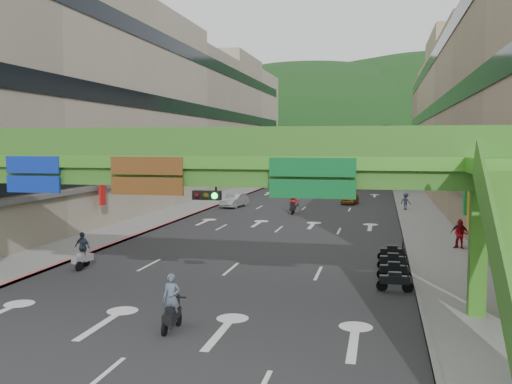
{
  "coord_description": "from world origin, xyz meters",
  "views": [
    {
      "loc": [
        7.49,
        -15.93,
        6.48
      ],
      "look_at": [
        0.0,
        18.0,
        3.5
      ],
      "focal_mm": 40.0,
      "sensor_mm": 36.0,
      "label": 1
    }
  ],
  "objects": [
    {
      "name": "hill_left",
      "position": [
        -15.0,
        160.0,
        0.0
      ],
      "size": [
        168.0,
        140.0,
        112.0
      ],
      "primitive_type": "ellipsoid",
      "color": "#1C4419",
      "rests_on": "ground"
    },
    {
      "name": "scooter_rider_near",
      "position": [
        0.5,
        2.23,
        0.93
      ],
      "size": [
        0.65,
        1.6,
        2.01
      ],
      "color": "black",
      "rests_on": "ground"
    },
    {
      "name": "car_yellow",
      "position": [
        4.27,
        45.37,
        0.62
      ],
      "size": [
        1.96,
        3.82,
        1.24
      ],
      "primitive_type": "imported",
      "rotation": [
        0.0,
        0.0,
        -0.14
      ],
      "color": "#BD832E",
      "rests_on": "ground"
    },
    {
      "name": "hill_right",
      "position": [
        25.0,
        180.0,
        0.0
      ],
      "size": [
        208.0,
        176.0,
        128.0
      ],
      "primitive_type": "ellipsoid",
      "color": "#1C4419",
      "rests_on": "ground"
    },
    {
      "name": "scooter_rider_left",
      "position": [
        -7.5,
        10.44,
        0.96
      ],
      "size": [
        0.99,
        1.59,
        1.93
      ],
      "color": "gray",
      "rests_on": "ground"
    },
    {
      "name": "overpass_far",
      "position": [
        0.0,
        65.0,
        5.4
      ],
      "size": [
        28.0,
        2.2,
        7.1
      ],
      "color": "#4C9E2D",
      "rests_on": "ground"
    },
    {
      "name": "overpass_near",
      "position": [
        0.93,
        5.38,
        5.21
      ],
      "size": [
        28.0,
        12.27,
        7.1
      ],
      "color": "#4C9E2D",
      "rests_on": "ground"
    },
    {
      "name": "scooter_rider_mid",
      "position": [
        -0.36,
        35.37,
        1.11
      ],
      "size": [
        0.89,
        1.6,
        2.14
      ],
      "color": "black",
      "rests_on": "ground"
    },
    {
      "name": "sidewalk_left",
      "position": [
        -11.0,
        50.0,
        0.07
      ],
      "size": [
        4.0,
        140.0,
        0.15
      ],
      "primitive_type": "cube",
      "color": "gray",
      "rests_on": "ground"
    },
    {
      "name": "pedestrian_blue",
      "position": [
        9.8,
        40.0,
        0.79
      ],
      "size": [
        0.88,
        0.79,
        1.58
      ],
      "primitive_type": "imported",
      "rotation": [
        0.0,
        0.0,
        2.58
      ],
      "color": "#333B52",
      "rests_on": "ground"
    },
    {
      "name": "scooter_rider_far",
      "position": [
        -1.05,
        41.93,
        1.02
      ],
      "size": [
        0.89,
        1.59,
        2.02
      ],
      "color": "maroon",
      "rests_on": "ground"
    },
    {
      "name": "curb_left",
      "position": [
        -9.1,
        50.0,
        0.09
      ],
      "size": [
        0.2,
        140.0,
        0.18
      ],
      "primitive_type": "cube",
      "color": "#CC5959",
      "rests_on": "ground"
    },
    {
      "name": "parked_scooter_row",
      "position": [
        8.15,
        12.5,
        0.52
      ],
      "size": [
        1.6,
        7.15,
        1.08
      ],
      "color": "black",
      "rests_on": "ground"
    },
    {
      "name": "road_slab",
      "position": [
        0.0,
        50.0,
        0.01
      ],
      "size": [
        18.0,
        140.0,
        0.02
      ],
      "primitive_type": "cube",
      "color": "#28282B",
      "rests_on": "ground"
    },
    {
      "name": "building_row_left",
      "position": [
        -18.93,
        50.0,
        9.46
      ],
      "size": [
        12.8,
        95.0,
        19.0
      ],
      "color": "#9E937F",
      "rests_on": "ground"
    },
    {
      "name": "sidewalk_right",
      "position": [
        11.0,
        50.0,
        0.07
      ],
      "size": [
        4.0,
        140.0,
        0.15
      ],
      "primitive_type": "cube",
      "color": "gray",
      "rests_on": "ground"
    },
    {
      "name": "car_silver",
      "position": [
        -7.0,
        39.7,
        0.69
      ],
      "size": [
        2.15,
        4.38,
        1.38
      ],
      "primitive_type": "imported",
      "rotation": [
        0.0,
        0.0,
        -0.17
      ],
      "color": "#ADAFB6",
      "rests_on": "ground"
    },
    {
      "name": "building_row_right",
      "position": [
        18.93,
        50.0,
        9.46
      ],
      "size": [
        12.8,
        95.0,
        19.0
      ],
      "color": "gray",
      "rests_on": "ground"
    },
    {
      "name": "ground",
      "position": [
        0.0,
        0.0,
        0.0
      ],
      "size": [
        320.0,
        320.0,
        0.0
      ],
      "primitive_type": "plane",
      "color": "black",
      "rests_on": "ground"
    },
    {
      "name": "pedestrian_red",
      "position": [
        12.2,
        19.8,
        0.85
      ],
      "size": [
        0.94,
        0.8,
        1.71
      ],
      "primitive_type": "imported",
      "rotation": [
        0.0,
        0.0,
        -0.2
      ],
      "color": "#B10E17",
      "rests_on": "ground"
    },
    {
      "name": "pedestrian_dark",
      "position": [
        12.2,
        20.3,
        0.87
      ],
      "size": [
        1.05,
        0.51,
        1.73
      ],
      "primitive_type": "imported",
      "rotation": [
        0.0,
        0.0,
        -0.09
      ],
      "color": "#22222A",
      "rests_on": "ground"
    },
    {
      "name": "bunting_string",
      "position": [
        0.0,
        30.0,
        5.96
      ],
      "size": [
        26.0,
        0.36,
        0.47
      ],
      "color": "black",
      "rests_on": "ground"
    },
    {
      "name": "curb_right",
      "position": [
        9.1,
        50.0,
        0.09
      ],
      "size": [
        0.2,
        140.0,
        0.18
      ],
      "primitive_type": "cube",
      "color": "gray",
      "rests_on": "ground"
    }
  ]
}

